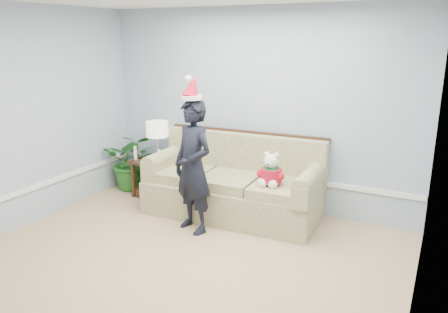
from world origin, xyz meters
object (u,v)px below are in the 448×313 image
Objects in this scene: table_lamp at (157,131)px; teddy_bear at (271,173)px; side_table at (154,182)px; man at (193,167)px; sofa at (234,186)px; houseplant at (133,161)px.

teddy_bear is at bearing -9.48° from table_lamp.
man is at bearing -33.23° from side_table.
man is at bearing -150.78° from teddy_bear.
table_lamp is (0.07, 0.04, 0.77)m from side_table.
sofa is 3.72× the size of side_table.
teddy_bear reaches higher than houseplant.
houseplant is at bearing 169.13° from teddy_bear.
sofa is 4.06× the size of table_lamp.
sofa is 0.85m from man.
man is at bearing -28.15° from houseplant.
table_lamp is 0.78m from houseplant.
sofa is at bearing -4.04° from table_lamp.
man is at bearing -36.27° from table_lamp.
sofa is 5.48× the size of teddy_bear.
teddy_bear is (0.60, -0.22, 0.33)m from sofa.
side_table is (-1.36, 0.05, -0.16)m from sofa.
side_table is 2.03m from teddy_bear.
sofa is 1.43× the size of man.
man is (1.63, -0.87, 0.36)m from houseplant.
sofa is at bearing 157.77° from teddy_bear.
table_lamp is at bearing 173.62° from sofa.
sofa is 1.37m from side_table.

